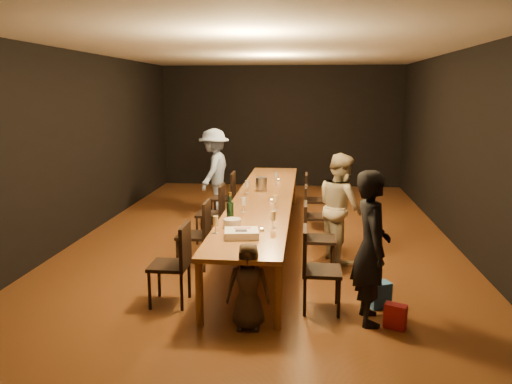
# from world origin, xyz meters

# --- Properties ---
(ground) EXTENTS (10.00, 10.00, 0.00)m
(ground) POSITION_xyz_m (0.00, 0.00, 0.00)
(ground) COLOR #4C2413
(ground) RESTS_ON ground
(room_shell) EXTENTS (6.04, 10.04, 3.02)m
(room_shell) POSITION_xyz_m (0.00, 0.00, 2.08)
(room_shell) COLOR black
(room_shell) RESTS_ON ground
(table) EXTENTS (0.90, 6.00, 0.75)m
(table) POSITION_xyz_m (0.00, 0.00, 0.70)
(table) COLOR brown
(table) RESTS_ON ground
(chair_right_0) EXTENTS (0.42, 0.42, 0.93)m
(chair_right_0) POSITION_xyz_m (0.85, -2.40, 0.47)
(chair_right_0) COLOR black
(chair_right_0) RESTS_ON ground
(chair_right_1) EXTENTS (0.42, 0.42, 0.93)m
(chair_right_1) POSITION_xyz_m (0.85, -1.20, 0.47)
(chair_right_1) COLOR black
(chair_right_1) RESTS_ON ground
(chair_right_2) EXTENTS (0.42, 0.42, 0.93)m
(chair_right_2) POSITION_xyz_m (0.85, 0.00, 0.47)
(chair_right_2) COLOR black
(chair_right_2) RESTS_ON ground
(chair_right_3) EXTENTS (0.42, 0.42, 0.93)m
(chair_right_3) POSITION_xyz_m (0.85, 1.20, 0.47)
(chair_right_3) COLOR black
(chair_right_3) RESTS_ON ground
(chair_left_0) EXTENTS (0.42, 0.42, 0.93)m
(chair_left_0) POSITION_xyz_m (-0.85, -2.40, 0.47)
(chair_left_0) COLOR black
(chair_left_0) RESTS_ON ground
(chair_left_1) EXTENTS (0.42, 0.42, 0.93)m
(chair_left_1) POSITION_xyz_m (-0.85, -1.20, 0.47)
(chair_left_1) COLOR black
(chair_left_1) RESTS_ON ground
(chair_left_2) EXTENTS (0.42, 0.42, 0.93)m
(chair_left_2) POSITION_xyz_m (-0.85, 0.00, 0.47)
(chair_left_2) COLOR black
(chair_left_2) RESTS_ON ground
(chair_left_3) EXTENTS (0.42, 0.42, 0.93)m
(chair_left_3) POSITION_xyz_m (-0.85, 1.20, 0.47)
(chair_left_3) COLOR black
(chair_left_3) RESTS_ON ground
(woman_birthday) EXTENTS (0.42, 0.61, 1.60)m
(woman_birthday) POSITION_xyz_m (1.34, -2.61, 0.80)
(woman_birthday) COLOR black
(woman_birthday) RESTS_ON ground
(woman_tan) EXTENTS (0.82, 0.91, 1.53)m
(woman_tan) POSITION_xyz_m (1.15, -0.65, 0.77)
(woman_tan) COLOR beige
(woman_tan) RESTS_ON ground
(man_blue) EXTENTS (0.77, 1.15, 1.66)m
(man_blue) POSITION_xyz_m (-1.15, 1.98, 0.83)
(man_blue) COLOR #8096C6
(man_blue) RESTS_ON ground
(child) EXTENTS (0.45, 0.31, 0.90)m
(child) POSITION_xyz_m (0.10, -2.90, 0.45)
(child) COLOR #433425
(child) RESTS_ON ground
(gift_bag_red) EXTENTS (0.25, 0.20, 0.26)m
(gift_bag_red) POSITION_xyz_m (1.59, -2.76, 0.13)
(gift_bag_red) COLOR red
(gift_bag_red) RESTS_ON ground
(gift_bag_blue) EXTENTS (0.27, 0.24, 0.29)m
(gift_bag_blue) POSITION_xyz_m (1.50, -2.26, 0.14)
(gift_bag_blue) COLOR #2962B3
(gift_bag_blue) RESTS_ON ground
(birthday_cake) EXTENTS (0.42, 0.36, 0.09)m
(birthday_cake) POSITION_xyz_m (-0.05, -2.22, 0.79)
(birthday_cake) COLOR white
(birthday_cake) RESTS_ON table
(plate_stack) EXTENTS (0.28, 0.28, 0.12)m
(plate_stack) POSITION_xyz_m (-0.21, -1.86, 0.81)
(plate_stack) COLOR white
(plate_stack) RESTS_ON table
(champagne_bottle) EXTENTS (0.11, 0.11, 0.38)m
(champagne_bottle) POSITION_xyz_m (-0.28, -1.55, 0.94)
(champagne_bottle) COLOR black
(champagne_bottle) RESTS_ON table
(ice_bucket) EXTENTS (0.22, 0.22, 0.21)m
(ice_bucket) POSITION_xyz_m (-0.08, 0.55, 0.86)
(ice_bucket) COLOR #A9A8AD
(ice_bucket) RESTS_ON table
(wineglass_0) EXTENTS (0.06, 0.06, 0.21)m
(wineglass_0) POSITION_xyz_m (-0.37, -2.09, 0.85)
(wineglass_0) COLOR beige
(wineglass_0) RESTS_ON table
(wineglass_1) EXTENTS (0.06, 0.06, 0.21)m
(wineglass_1) POSITION_xyz_m (0.27, -1.79, 0.85)
(wineglass_1) COLOR beige
(wineglass_1) RESTS_ON table
(wineglass_2) EXTENTS (0.06, 0.06, 0.21)m
(wineglass_2) POSITION_xyz_m (-0.18, -1.03, 0.85)
(wineglass_2) COLOR silver
(wineglass_2) RESTS_ON table
(wineglass_3) EXTENTS (0.06, 0.06, 0.21)m
(wineglass_3) POSITION_xyz_m (0.24, -0.84, 0.85)
(wineglass_3) COLOR beige
(wineglass_3) RESTS_ON table
(wineglass_4) EXTENTS (0.06, 0.06, 0.21)m
(wineglass_4) POSITION_xyz_m (-0.29, 0.28, 0.85)
(wineglass_4) COLOR silver
(wineglass_4) RESTS_ON table
(wineglass_5) EXTENTS (0.06, 0.06, 0.21)m
(wineglass_5) POSITION_xyz_m (0.12, 1.10, 0.85)
(wineglass_5) COLOR silver
(wineglass_5) RESTS_ON table
(tealight_near) EXTENTS (0.05, 0.05, 0.03)m
(tealight_near) POSITION_xyz_m (0.15, -1.93, 0.77)
(tealight_near) COLOR #B2B7B2
(tealight_near) RESTS_ON table
(tealight_mid) EXTENTS (0.05, 0.05, 0.03)m
(tealight_mid) POSITION_xyz_m (0.15, -0.33, 0.77)
(tealight_mid) COLOR #B2B7B2
(tealight_mid) RESTS_ON table
(tealight_far) EXTENTS (0.05, 0.05, 0.03)m
(tealight_far) POSITION_xyz_m (0.15, 1.44, 0.77)
(tealight_far) COLOR #B2B7B2
(tealight_far) RESTS_ON table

